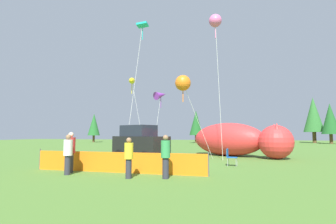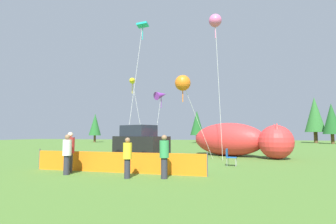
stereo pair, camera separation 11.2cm
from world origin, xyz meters
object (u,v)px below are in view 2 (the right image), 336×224
at_px(folding_chair, 230,156).
at_px(kite_purple_delta, 161,95).
at_px(spectator_in_green_shirt, 70,150).
at_px(kite_pink_octopus, 215,21).
at_px(inflatable_cat, 237,141).
at_px(spectator_in_blue_shirt, 164,155).
at_px(kite_orange_flower, 183,83).
at_px(spectator_in_grey_shirt, 127,156).
at_px(spectator_in_white_shirt, 67,153).
at_px(parked_car, 140,142).
at_px(kite_teal_diamond, 142,28).
at_px(kite_yellow_hero, 132,81).

bearing_deg(folding_chair, kite_purple_delta, 130.20).
bearing_deg(spectator_in_green_shirt, kite_pink_octopus, 53.40).
height_order(inflatable_cat, spectator_in_blue_shirt, inflatable_cat).
height_order(spectator_in_green_shirt, kite_orange_flower, kite_orange_flower).
height_order(spectator_in_grey_shirt, kite_pink_octopus, kite_pink_octopus).
xyz_separation_m(spectator_in_white_shirt, kite_orange_flower, (3.58, 7.41, 4.23)).
bearing_deg(spectator_in_grey_shirt, kite_orange_flower, 84.60).
relative_size(spectator_in_blue_shirt, kite_orange_flower, 0.29).
xyz_separation_m(spectator_in_green_shirt, spectator_in_blue_shirt, (4.55, -0.54, -0.06)).
bearing_deg(kite_pink_octopus, spectator_in_blue_shirt, -99.62).
relative_size(inflatable_cat, spectator_in_grey_shirt, 4.92).
xyz_separation_m(spectator_in_green_shirt, spectator_in_grey_shirt, (3.14, -0.83, -0.12)).
xyz_separation_m(kite_orange_flower, kite_pink_octopus, (2.15, 1.30, 4.67)).
relative_size(inflatable_cat, spectator_in_white_shirt, 4.58).
distance_m(spectator_in_white_shirt, kite_purple_delta, 16.08).
bearing_deg(kite_pink_octopus, parked_car, -167.54).
relative_size(spectator_in_grey_shirt, kite_teal_diamond, 0.14).
distance_m(spectator_in_white_shirt, kite_teal_diamond, 14.28).
distance_m(inflatable_cat, kite_orange_flower, 6.39).
bearing_deg(spectator_in_white_shirt, inflatable_cat, 57.45).
bearing_deg(spectator_in_grey_shirt, folding_chair, 52.82).
bearing_deg(folding_chair, spectator_in_grey_shirt, -119.74).
relative_size(inflatable_cat, spectator_in_blue_shirt, 4.61).
bearing_deg(kite_teal_diamond, kite_purple_delta, 86.86).
bearing_deg(kite_purple_delta, inflatable_cat, -30.95).
bearing_deg(spectator_in_green_shirt, parked_car, 83.78).
bearing_deg(kite_orange_flower, parked_car, 177.50).
bearing_deg(kite_purple_delta, kite_yellow_hero, -154.80).
bearing_deg(kite_orange_flower, kite_yellow_hero, 133.60).
bearing_deg(spectator_in_blue_shirt, spectator_in_grey_shirt, -168.24).
bearing_deg(spectator_in_white_shirt, kite_pink_octopus, 56.67).
height_order(folding_chair, kite_purple_delta, kite_purple_delta).
bearing_deg(folding_chair, kite_pink_octopus, 110.38).
xyz_separation_m(spectator_in_green_shirt, spectator_in_white_shirt, (0.29, -0.61, -0.06)).
relative_size(spectator_in_green_shirt, kite_pink_octopus, 0.17).
bearing_deg(spectator_in_grey_shirt, kite_purple_delta, 101.09).
relative_size(spectator_in_blue_shirt, spectator_in_grey_shirt, 1.07).
bearing_deg(kite_purple_delta, kite_pink_octopus, -48.39).
bearing_deg(inflatable_cat, kite_purple_delta, -179.39).
height_order(parked_car, inflatable_cat, inflatable_cat).
height_order(spectator_in_grey_shirt, kite_yellow_hero, kite_yellow_hero).
bearing_deg(kite_teal_diamond, spectator_in_white_shirt, -87.39).
height_order(inflatable_cat, spectator_in_grey_shirt, inflatable_cat).
bearing_deg(folding_chair, kite_yellow_hero, 142.69).
height_order(parked_car, folding_chair, parked_car).
height_order(kite_purple_delta, kite_orange_flower, kite_purple_delta).
xyz_separation_m(inflatable_cat, kite_teal_diamond, (-7.52, -0.60, 9.47)).
bearing_deg(inflatable_cat, spectator_in_grey_shirt, -78.84).
distance_m(kite_orange_flower, kite_teal_diamond, 7.48).
relative_size(spectator_in_white_shirt, kite_orange_flower, 0.30).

